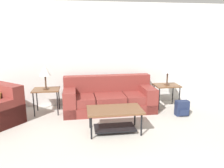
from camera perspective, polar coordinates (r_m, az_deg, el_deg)
The scene contains 8 objects.
wall_back at distance 5.69m, azimuth -1.53°, elevation 7.68°, with size 8.88×0.06×2.60m.
couch at distance 5.29m, azimuth -0.79°, elevation -3.79°, with size 2.16×0.93×0.82m.
coffee_table at distance 4.14m, azimuth 0.70°, elevation -8.10°, with size 1.03×0.60×0.45m.
side_table_left at distance 5.27m, azimuth -16.80°, elevation -1.88°, with size 0.60×0.47×0.58m.
side_table_right at distance 5.63m, azimuth 14.10°, elevation -0.78°, with size 0.60×0.47×0.58m.
table_lamp_left at distance 5.18m, azimuth -17.13°, elevation 3.15°, with size 0.26×0.26×0.54m.
table_lamp_right at distance 5.54m, azimuth 14.37°, elevation 3.93°, with size 0.26×0.26×0.54m.
backpack at distance 5.25m, azimuth 17.82°, elevation -6.07°, with size 0.29×0.24×0.34m.
Camera 1 is at (-0.68, -1.10, 1.82)m, focal length 35.00 mm.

